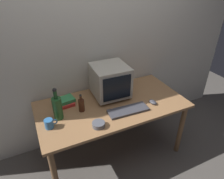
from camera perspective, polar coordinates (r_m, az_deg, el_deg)
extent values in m
plane|color=#56514C|center=(2.66, 0.00, -16.83)|extent=(6.00, 6.00, 0.00)
cube|color=silver|center=(2.33, -4.98, 12.81)|extent=(4.00, 0.08, 2.50)
cube|color=#9E7047|center=(2.19, 0.00, -4.37)|extent=(1.60, 0.81, 0.03)
cylinder|color=brown|center=(2.07, -15.92, -22.67)|extent=(0.06, 0.06, 0.69)
cylinder|color=brown|center=(2.56, 18.96, -10.69)|extent=(0.06, 0.06, 0.69)
cylinder|color=brown|center=(2.55, -19.00, -10.78)|extent=(0.06, 0.06, 0.69)
cylinder|color=brown|center=(2.96, 10.19, -2.98)|extent=(0.06, 0.06, 0.69)
cube|color=#B2AD9E|center=(2.32, -0.56, -1.36)|extent=(0.29, 0.25, 0.03)
cube|color=#B2AD9E|center=(2.22, -0.59, 2.67)|extent=(0.39, 0.39, 0.34)
cube|color=black|center=(2.07, 1.48, 0.34)|extent=(0.31, 0.02, 0.27)
cube|color=#3F3F47|center=(2.08, 4.63, -5.90)|extent=(0.43, 0.17, 0.02)
ellipsoid|color=#3F3F47|center=(2.22, 11.55, -3.52)|extent=(0.07, 0.11, 0.04)
cylinder|color=#1E4C23|center=(1.99, -15.23, -5.23)|extent=(0.09, 0.09, 0.23)
cylinder|color=#1E4C23|center=(1.91, -15.86, -1.46)|extent=(0.03, 0.03, 0.08)
sphere|color=#262626|center=(1.88, -16.08, -0.13)|extent=(0.04, 0.04, 0.04)
cylinder|color=#472314|center=(2.07, -8.70, -4.49)|extent=(0.06, 0.06, 0.13)
cylinder|color=#472314|center=(2.02, -8.89, -2.42)|extent=(0.02, 0.02, 0.05)
sphere|color=#262626|center=(2.00, -8.96, -1.68)|extent=(0.03, 0.03, 0.03)
cube|color=red|center=(2.22, -13.14, -3.91)|extent=(0.18, 0.16, 0.03)
cube|color=#33894C|center=(2.21, -13.50, -3.02)|extent=(0.23, 0.17, 0.04)
cylinder|color=#3370B2|center=(1.94, -17.52, -9.28)|extent=(0.08, 0.08, 0.09)
torus|color=#3370B2|center=(1.94, -16.03, -8.83)|extent=(0.06, 0.01, 0.06)
cylinder|color=#595B66|center=(1.89, -3.85, -9.88)|extent=(0.12, 0.12, 0.04)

